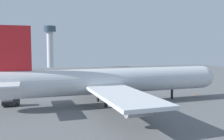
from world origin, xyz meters
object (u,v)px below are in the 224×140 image
Objects in this scene: safety_cone_nose at (194,94)px; control_tower at (50,42)px; cargo_airplane at (111,81)px; baggage_tug at (13,101)px.

safety_cone_nose is 0.02× the size of control_tower.
safety_cone_nose is (28.30, 3.08, -5.60)m from cargo_airplane.
baggage_tug reaches higher than safety_cone_nose.
baggage_tug is 130.26m from control_tower.
cargo_airplane is at bearing -173.78° from safety_cone_nose.
safety_cone_nose is 134.86m from control_tower.
cargo_airplane is at bearing -88.27° from control_tower.
control_tower is at bearing 91.73° from cargo_airplane.
safety_cone_nose is at bearing -76.00° from control_tower.
cargo_airplane is 14.57× the size of baggage_tug.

